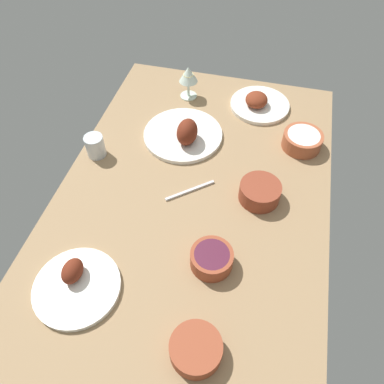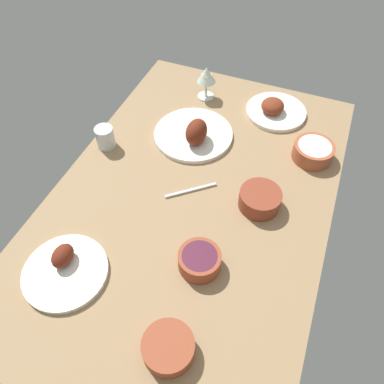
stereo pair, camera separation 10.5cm
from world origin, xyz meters
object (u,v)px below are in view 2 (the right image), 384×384
bowl_sauce (168,347)px  water_tumbler (105,137)px  plate_center_main (275,110)px  fork_loose (191,190)px  plate_near_viewer (65,269)px  bowl_potatoes (260,199)px  plate_far_side (194,134)px  bowl_cream (313,151)px  bowl_onions (200,260)px  wine_glass (206,76)px

bowl_sauce → water_tumbler: (-58.77, -51.40, 1.33)cm
plate_center_main → fork_loose: 52.79cm
bowl_sauce → water_tumbler: size_ratio=1.59×
plate_near_viewer → bowl_sauce: (9.14, 36.37, 1.31)cm
plate_near_viewer → bowl_potatoes: plate_near_viewer is taller
bowl_potatoes → water_tumbler: 60.46cm
bowl_sauce → fork_loose: (-50.02, -14.08, -2.42)cm
plate_center_main → plate_far_side: bearing=-43.8°
water_tumbler → bowl_cream: bearing=107.1°
plate_center_main → bowl_potatoes: (47.44, 6.50, 1.45)cm
plate_near_viewer → bowl_potatoes: (-43.62, 45.12, 1.82)cm
plate_near_viewer → plate_far_side: bearing=168.0°
bowl_onions → bowl_potatoes: bearing=159.8°
plate_center_main → bowl_sauce: plate_center_main is taller
bowl_sauce → wine_glass: 104.20cm
plate_near_viewer → plate_center_main: bearing=157.0°
plate_near_viewer → bowl_sauce: 37.52cm
wine_glass → water_tumbler: 48.27cm
plate_far_side → bowl_onions: (49.31, 21.01, 0.53)cm
bowl_onions → bowl_cream: 60.12cm
plate_far_side → bowl_onions: bearing=23.1°
bowl_onions → wine_glass: wine_glass is taller
bowl_potatoes → plate_far_side: bearing=-124.8°
plate_near_viewer → fork_loose: size_ratio=1.34×
plate_near_viewer → wine_glass: size_ratio=1.73×
water_tumbler → bowl_onions: bearing=56.0°
plate_far_side → water_tumbler: 32.96cm
plate_near_viewer → fork_loose: (-40.88, 22.29, -1.11)cm
water_tumbler → plate_near_viewer: bearing=16.8°
bowl_cream → wine_glass: 52.34cm
fork_loose → bowl_cream: bearing=-178.3°
bowl_onions → bowl_cream: bowl_cream is taller
bowl_potatoes → bowl_onions: size_ratio=1.09×
plate_center_main → wine_glass: (-0.07, -29.67, 8.04)cm
bowl_potatoes → plate_near_viewer: bearing=-46.0°
bowl_sauce → bowl_potatoes: size_ratio=0.98×
bowl_potatoes → bowl_cream: bowl_potatoes is taller
plate_center_main → water_tumbler: water_tumbler is taller
plate_far_side → bowl_potatoes: plate_far_side is taller
bowl_onions → water_tumbler: (-33.66, -49.97, 1.09)cm
bowl_potatoes → bowl_cream: size_ratio=0.94×
plate_center_main → bowl_onions: size_ratio=1.95×
bowl_sauce → fork_loose: 52.02cm
bowl_potatoes → fork_loose: bowl_potatoes is taller
bowl_onions → wine_glass: bearing=-160.9°
bowl_cream → wine_glass: (-19.28, -48.19, 6.76)cm
plate_center_main → bowl_cream: 26.71cm
bowl_sauce → wine_glass: bearing=-164.7°
plate_far_side → wine_glass: bearing=-169.1°
bowl_cream → wine_glass: size_ratio=1.03×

